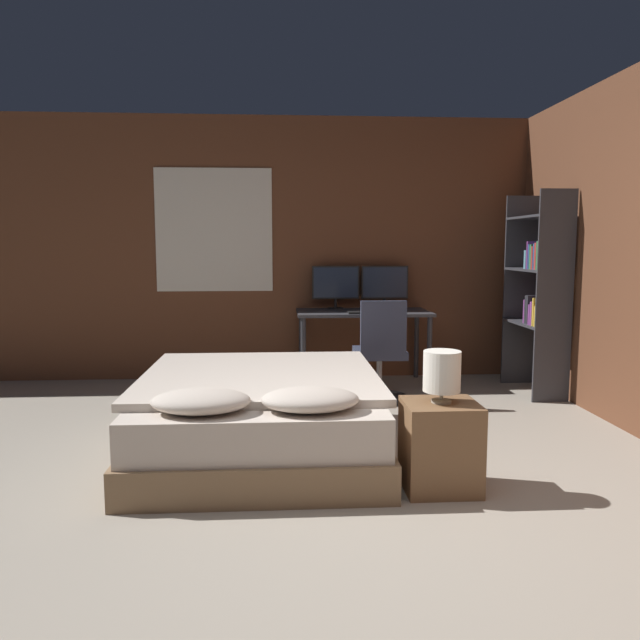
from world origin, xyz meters
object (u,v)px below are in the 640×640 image
object	(u,v)px
nightstand	(440,446)
office_chair	(380,361)
bed	(260,414)
monitor_right	(385,284)
keyboard	(366,312)
bedside_lamp	(442,372)
bookshelf	(540,285)
desk	(363,320)
monitor_left	(336,284)
computer_mouse	(394,311)

from	to	relation	value
nightstand	office_chair	bearing A→B (deg)	90.50
nightstand	bed	bearing A→B (deg)	145.49
bed	monitor_right	size ratio (longest dim) A/B	4.01
keyboard	bedside_lamp	bearing A→B (deg)	-88.23
monitor_right	bedside_lamp	bearing A→B (deg)	-93.40
monitor_right	bed	bearing A→B (deg)	-118.39
keyboard	bookshelf	bearing A→B (deg)	-10.79
desk	nightstand	bearing A→B (deg)	-88.38
bookshelf	monitor_left	bearing A→B (deg)	157.33
keyboard	office_chair	size ratio (longest dim) A/B	0.38
nightstand	bedside_lamp	bearing A→B (deg)	0.00
keyboard	computer_mouse	world-z (taller)	computer_mouse
nightstand	monitor_left	world-z (taller)	monitor_left
office_chair	keyboard	bearing A→B (deg)	96.91
desk	bookshelf	bearing A→B (deg)	-18.61
bed	computer_mouse	world-z (taller)	computer_mouse
bedside_lamp	keyboard	distance (m)	2.51
monitor_left	bookshelf	world-z (taller)	bookshelf
desk	bookshelf	xyz separation A→B (m)	(1.57, -0.53, 0.38)
bedside_lamp	desk	bearing A→B (deg)	91.62
bed	office_chair	size ratio (longest dim) A/B	2.11
monitor_left	keyboard	size ratio (longest dim) A/B	1.38
bed	keyboard	distance (m)	2.10
nightstand	keyboard	bearing A→B (deg)	91.77
computer_mouse	bookshelf	world-z (taller)	bookshelf
monitor_right	office_chair	xyz separation A→B (m)	(-0.19, -0.96, -0.63)
bedside_lamp	monitor_left	distance (m)	3.01
monitor_left	office_chair	size ratio (longest dim) A/B	0.53
nightstand	office_chair	world-z (taller)	office_chair
nightstand	desk	bearing A→B (deg)	91.62
desk	monitor_right	distance (m)	0.49
monitor_left	computer_mouse	xyz separation A→B (m)	(0.52, -0.46, -0.23)
desk	monitor_left	distance (m)	0.49
computer_mouse	office_chair	size ratio (longest dim) A/B	0.08
nightstand	keyboard	distance (m)	2.56
desk	monitor_right	size ratio (longest dim) A/B	2.73
nightstand	computer_mouse	distance (m)	2.57
desk	keyboard	xyz separation A→B (m)	(0.00, -0.23, 0.10)
bed	bookshelf	bearing A→B (deg)	30.46
bedside_lamp	bookshelf	world-z (taller)	bookshelf
nightstand	bedside_lamp	size ratio (longest dim) A/B	1.72
nightstand	bookshelf	size ratio (longest dim) A/B	0.27
office_chair	nightstand	bearing A→B (deg)	-89.50
monitor_right	bookshelf	distance (m)	1.53
nightstand	monitor_right	size ratio (longest dim) A/B	1.05
desk	monitor_left	bearing A→B (deg)	137.43
bedside_lamp	monitor_left	bearing A→B (deg)	96.36
desk	monitor_left	xyz separation A→B (m)	(-0.25, 0.23, 0.34)
bed	nightstand	bearing A→B (deg)	-34.51
nightstand	bookshelf	xyz separation A→B (m)	(1.50, 2.21, 0.77)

